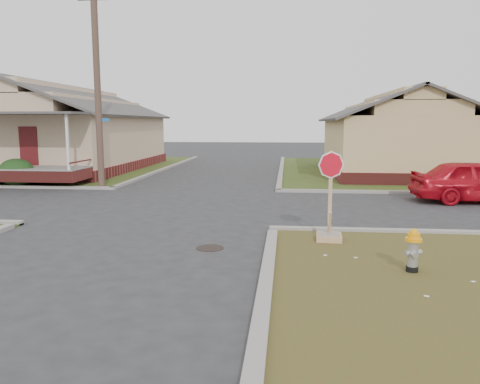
# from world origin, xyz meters

# --- Properties ---
(ground) EXTENTS (120.00, 120.00, 0.00)m
(ground) POSITION_xyz_m (0.00, 0.00, 0.00)
(ground) COLOR #29292B
(ground) RESTS_ON ground
(verge_far_left) EXTENTS (19.00, 19.00, 0.05)m
(verge_far_left) POSITION_xyz_m (-13.00, 18.00, 0.03)
(verge_far_left) COLOR #2C4016
(verge_far_left) RESTS_ON ground
(curbs) EXTENTS (80.00, 40.00, 0.12)m
(curbs) POSITION_xyz_m (0.00, 5.00, 0.00)
(curbs) COLOR gray
(curbs) RESTS_ON ground
(manhole) EXTENTS (0.64, 0.64, 0.01)m
(manhole) POSITION_xyz_m (2.20, -0.50, 0.01)
(manhole) COLOR black
(manhole) RESTS_ON ground
(corner_house) EXTENTS (10.10, 15.50, 5.30)m
(corner_house) POSITION_xyz_m (-10.00, 16.68, 2.28)
(corner_house) COLOR maroon
(corner_house) RESTS_ON ground
(side_house_yellow) EXTENTS (7.60, 11.60, 4.70)m
(side_house_yellow) POSITION_xyz_m (10.00, 16.50, 2.19)
(side_house_yellow) COLOR maroon
(side_house_yellow) RESTS_ON ground
(utility_pole) EXTENTS (1.80, 0.28, 9.00)m
(utility_pole) POSITION_xyz_m (-4.20, 8.90, 4.66)
(utility_pole) COLOR #483429
(utility_pole) RESTS_ON ground
(fire_hydrant) EXTENTS (0.31, 0.31, 0.84)m
(fire_hydrant) POSITION_xyz_m (6.35, -1.95, 0.51)
(fire_hydrant) COLOR black
(fire_hydrant) RESTS_ON ground
(stop_sign) EXTENTS (0.61, 0.60, 2.16)m
(stop_sign) POSITION_xyz_m (4.98, 0.33, 0.52)
(stop_sign) COLOR tan
(stop_sign) RESTS_ON ground
(red_sedan) EXTENTS (4.64, 2.07, 1.55)m
(red_sedan) POSITION_xyz_m (10.83, 6.78, 0.78)
(red_sedan) COLOR red
(red_sedan) RESTS_ON ground
(hedge_right) EXTENTS (1.55, 1.27, 1.18)m
(hedge_right) POSITION_xyz_m (-8.27, 9.10, 0.64)
(hedge_right) COLOR #1B3B15
(hedge_right) RESTS_ON verge_far_left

